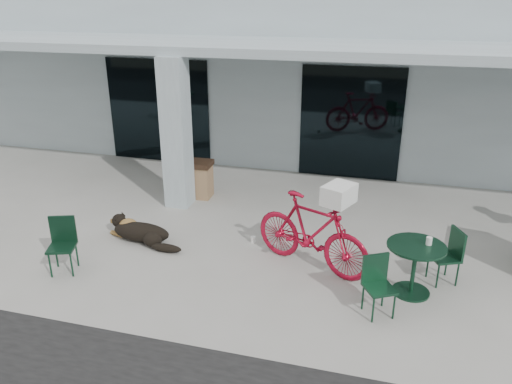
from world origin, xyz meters
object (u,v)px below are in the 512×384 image
(cafe_chair_far_a, at_px, (380,288))
(cafe_chair_far_b, at_px, (444,257))
(bicycle, at_px, (312,233))
(dog, at_px, (141,231))
(trash_receptacle, at_px, (201,179))
(cafe_table_far, at_px, (414,269))
(cafe_chair_near, at_px, (62,247))

(cafe_chair_far_a, relative_size, cafe_chair_far_b, 0.98)
(bicycle, relative_size, dog, 1.69)
(bicycle, xyz_separation_m, cafe_chair_far_b, (2.08, 0.11, -0.19))
(dog, height_order, trash_receptacle, trash_receptacle)
(bicycle, distance_m, cafe_table_far, 1.67)
(cafe_chair_near, height_order, cafe_chair_far_a, cafe_chair_near)
(cafe_chair_near, relative_size, trash_receptacle, 1.10)
(cafe_chair_far_b, bearing_deg, dog, -114.58)
(cafe_chair_far_a, distance_m, trash_receptacle, 5.28)
(dog, bearing_deg, trash_receptacle, 98.93)
(dog, height_order, cafe_chair_near, cafe_chair_near)
(cafe_chair_far_b, bearing_deg, bicycle, -111.79)
(cafe_table_far, relative_size, cafe_chair_far_b, 0.97)
(dog, xyz_separation_m, cafe_table_far, (4.75, -0.44, 0.20))
(trash_receptacle, bearing_deg, bicycle, -40.02)
(cafe_chair_near, height_order, cafe_chair_far_b, cafe_chair_near)
(cafe_chair_near, height_order, cafe_table_far, cafe_chair_near)
(cafe_chair_near, distance_m, trash_receptacle, 3.74)
(cafe_chair_near, xyz_separation_m, cafe_chair_far_a, (5.00, 0.17, -0.02))
(bicycle, height_order, cafe_chair_near, bicycle)
(cafe_table_far, relative_size, trash_receptacle, 1.04)
(cafe_chair_far_b, bearing_deg, cafe_chair_far_a, -63.87)
(bicycle, distance_m, cafe_chair_far_a, 1.56)
(cafe_chair_near, distance_m, cafe_chair_far_b, 6.08)
(cafe_chair_far_b, bearing_deg, trash_receptacle, -139.71)
(cafe_chair_far_a, xyz_separation_m, cafe_chair_far_b, (0.93, 1.15, 0.01))
(cafe_table_far, height_order, cafe_chair_far_a, cafe_chair_far_a)
(bicycle, relative_size, cafe_table_far, 2.44)
(cafe_table_far, xyz_separation_m, trash_receptacle, (-4.47, 2.75, 0.01))
(trash_receptacle, bearing_deg, cafe_chair_far_b, -24.91)
(cafe_chair_far_a, distance_m, cafe_chair_far_b, 1.48)
(cafe_chair_far_a, height_order, trash_receptacle, cafe_chair_far_a)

